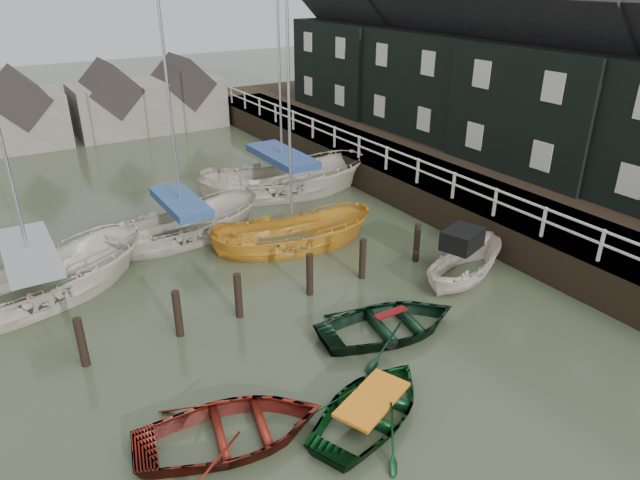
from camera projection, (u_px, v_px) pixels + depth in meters
ground at (330, 356)px, 14.95m from camera, size 120.00×120.00×0.00m
pier at (384, 169)px, 26.85m from camera, size 3.04×32.00×2.70m
land_strip at (467, 164)px, 29.80m from camera, size 14.00×38.00×1.50m
quay_houses at (501, 54)px, 26.34m from camera, size 6.52×28.14×10.01m
mooring_pilings at (241, 301)px, 16.50m from camera, size 13.72×0.22×1.80m
far_sheds at (109, 104)px, 34.50m from camera, size 14.00×4.08×4.39m
rowboat_red at (233, 441)px, 12.25m from camera, size 4.62×3.73×0.85m
rowboat_green at (371, 417)px, 12.91m from camera, size 4.39×3.83×0.76m
rowboat_dkgreen at (389, 333)px, 15.92m from camera, size 4.57×3.61×0.85m
motorboat at (463, 273)px, 18.85m from camera, size 4.23×2.65×2.37m
sailboat_a at (40, 298)px, 17.51m from camera, size 7.47×4.27×11.32m
sailboat_b at (184, 237)px, 21.53m from camera, size 6.48×2.88×12.08m
sailboat_c at (292, 245)px, 20.98m from camera, size 6.35×3.65×10.62m
sailboat_d at (283, 192)px, 25.92m from camera, size 8.16×4.77×13.00m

